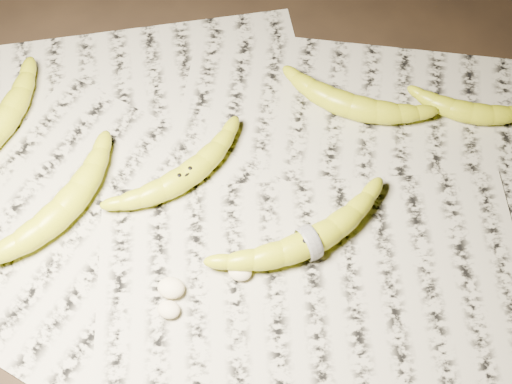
% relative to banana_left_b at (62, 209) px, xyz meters
% --- Properties ---
extents(ground, '(3.00, 3.00, 0.00)m').
position_rel_banana_left_b_xyz_m(ground, '(0.23, 0.06, -0.03)').
color(ground, black).
rests_on(ground, ground).
extents(newspaper_patch, '(0.90, 0.70, 0.01)m').
position_rel_banana_left_b_xyz_m(newspaper_patch, '(0.21, 0.05, -0.02)').
color(newspaper_patch, '#ADA994').
rests_on(newspaper_patch, ground).
extents(banana_left_b, '(0.15, 0.22, 0.04)m').
position_rel_banana_left_b_xyz_m(banana_left_b, '(0.00, 0.00, 0.00)').
color(banana_left_b, yellow).
rests_on(banana_left_b, newspaper_patch).
extents(banana_center, '(0.17, 0.19, 0.04)m').
position_rel_banana_left_b_xyz_m(banana_center, '(0.14, 0.08, -0.00)').
color(banana_center, yellow).
rests_on(banana_center, newspaper_patch).
extents(banana_taped, '(0.22, 0.19, 0.04)m').
position_rel_banana_left_b_xyz_m(banana_taped, '(0.33, 0.02, -0.00)').
color(banana_taped, yellow).
rests_on(banana_taped, newspaper_patch).
extents(banana_upper_a, '(0.20, 0.09, 0.04)m').
position_rel_banana_left_b_xyz_m(banana_upper_a, '(0.35, 0.25, -0.00)').
color(banana_upper_a, yellow).
rests_on(banana_upper_a, newspaper_patch).
extents(banana_upper_b, '(0.16, 0.05, 0.03)m').
position_rel_banana_left_b_xyz_m(banana_upper_b, '(0.52, 0.27, -0.00)').
color(banana_upper_b, yellow).
rests_on(banana_upper_b, newspaper_patch).
extents(measuring_tape, '(0.03, 0.04, 0.05)m').
position_rel_banana_left_b_xyz_m(measuring_tape, '(0.33, 0.02, -0.00)').
color(measuring_tape, white).
rests_on(measuring_tape, newspaper_patch).
extents(flesh_chunk_a, '(0.03, 0.03, 0.02)m').
position_rel_banana_left_b_xyz_m(flesh_chunk_a, '(0.17, -0.07, -0.01)').
color(flesh_chunk_a, beige).
rests_on(flesh_chunk_a, newspaper_patch).
extents(flesh_chunk_b, '(0.03, 0.02, 0.02)m').
position_rel_banana_left_b_xyz_m(flesh_chunk_b, '(0.17, -0.10, -0.01)').
color(flesh_chunk_b, beige).
rests_on(flesh_chunk_b, newspaper_patch).
extents(flesh_chunk_c, '(0.03, 0.03, 0.02)m').
position_rel_banana_left_b_xyz_m(flesh_chunk_c, '(0.25, -0.03, -0.01)').
color(flesh_chunk_c, beige).
rests_on(flesh_chunk_c, newspaper_patch).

